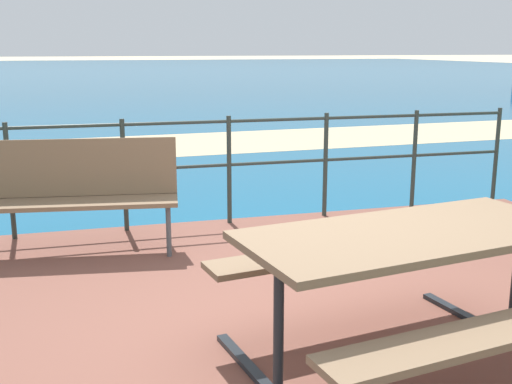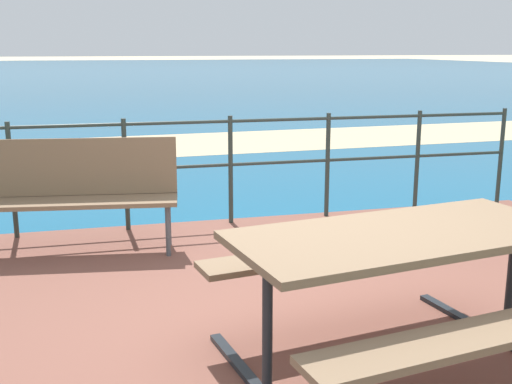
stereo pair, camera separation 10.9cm
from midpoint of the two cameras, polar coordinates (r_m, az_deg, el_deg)
ground_plane at (r=3.94m, az=5.22°, el=-13.06°), size 240.00×240.00×0.00m
patio_paving at (r=3.93m, az=5.23°, el=-12.67°), size 6.40×5.20×0.06m
sea_water at (r=43.35m, az=-14.02°, el=10.33°), size 90.00×90.00×0.01m
beach_strip at (r=11.45m, az=-8.93°, el=4.19°), size 54.07×5.25×0.01m
picnic_table at (r=3.30m, az=12.89°, el=-6.16°), size 1.95×1.73×0.77m
park_bench at (r=5.37m, az=-16.67°, el=0.44°), size 1.71×0.63×0.93m
railing_fence at (r=6.00m, az=-2.97°, el=3.11°), size 5.94×0.04×1.04m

